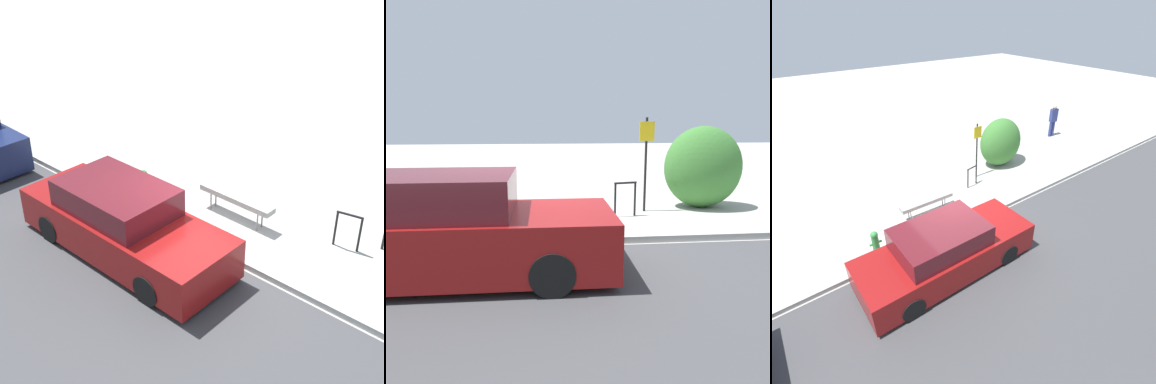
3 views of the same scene
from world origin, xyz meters
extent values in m
plane|color=#ADAAA3|center=(0.00, 0.00, 0.00)|extent=(60.00, 60.00, 0.00)
cube|color=#424244|center=(0.00, -5.15, 0.00)|extent=(60.00, 10.00, 0.01)
cube|color=#A8A8A3|center=(0.00, 0.00, 0.07)|extent=(60.00, 0.20, 0.13)
cylinder|color=gray|center=(-0.89, 1.21, 0.22)|extent=(0.04, 0.04, 0.45)
cylinder|color=gray|center=(0.44, 1.19, 0.22)|extent=(0.04, 0.04, 0.45)
cylinder|color=gray|center=(-0.89, 1.39, 0.22)|extent=(0.04, 0.04, 0.45)
cylinder|color=gray|center=(0.45, 1.37, 0.22)|extent=(0.04, 0.04, 0.45)
cube|color=#999993|center=(-0.22, 1.29, 0.51)|extent=(1.91, 0.35, 0.13)
cylinder|color=black|center=(1.95, 1.83, 0.40)|extent=(0.05, 0.05, 0.80)
cylinder|color=black|center=(2.44, 1.93, 0.40)|extent=(0.05, 0.05, 0.80)
cylinder|color=black|center=(2.20, 1.88, 0.80)|extent=(0.55, 0.15, 0.05)
cylinder|color=black|center=(2.80, 2.35, 1.15)|extent=(0.06, 0.06, 2.30)
cube|color=yellow|center=(2.80, 2.31, 1.97)|extent=(0.36, 0.02, 0.46)
cylinder|color=#338C3F|center=(-2.40, 0.50, 0.30)|extent=(0.20, 0.20, 0.60)
sphere|color=#338C3F|center=(-2.40, 0.50, 0.66)|extent=(0.22, 0.22, 0.22)
cylinder|color=#338C3F|center=(-2.54, 0.50, 0.36)|extent=(0.08, 0.07, 0.07)
cylinder|color=#338C3F|center=(-2.26, 0.50, 0.36)|extent=(0.08, 0.07, 0.07)
ellipsoid|color=#3D7A33|center=(4.40, 2.67, 1.05)|extent=(2.01, 1.43, 2.09)
cylinder|color=navy|center=(9.10, 3.48, 0.41)|extent=(0.16, 0.16, 0.83)
cylinder|color=navy|center=(8.92, 3.51, 0.41)|extent=(0.16, 0.16, 0.83)
cube|color=navy|center=(9.01, 3.50, 1.17)|extent=(0.43, 0.28, 0.68)
sphere|color=beige|center=(9.01, 3.50, 1.63)|extent=(0.23, 0.23, 0.23)
cylinder|color=black|center=(0.39, -0.48, 0.30)|extent=(0.60, 0.18, 0.60)
cylinder|color=black|center=(0.38, -2.05, 0.30)|extent=(0.60, 0.18, 0.60)
cylinder|color=black|center=(-2.57, -0.46, 0.30)|extent=(0.60, 0.18, 0.60)
cylinder|color=black|center=(-2.58, -2.03, 0.30)|extent=(0.60, 0.18, 0.60)
cube|color=maroon|center=(-1.10, -1.26, 0.53)|extent=(4.78, 1.74, 0.82)
cube|color=#59171F|center=(-1.29, -1.25, 1.21)|extent=(2.30, 1.56, 0.58)
camera|label=1|loc=(5.90, -7.05, 6.48)|focal=50.00mm
camera|label=2|loc=(0.27, -6.53, 2.22)|focal=35.00mm
camera|label=3|loc=(-4.27, -6.21, 6.15)|focal=28.00mm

